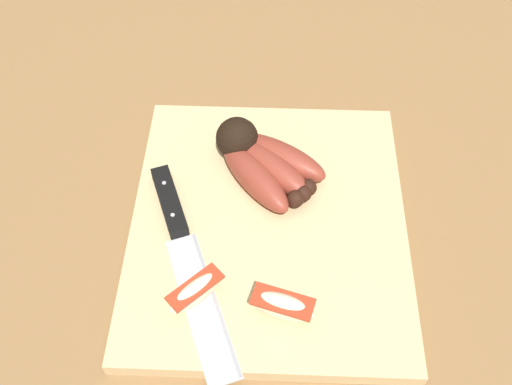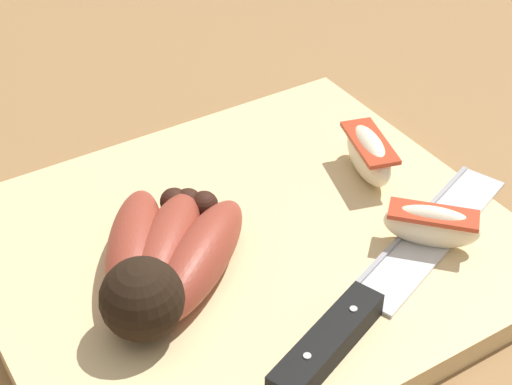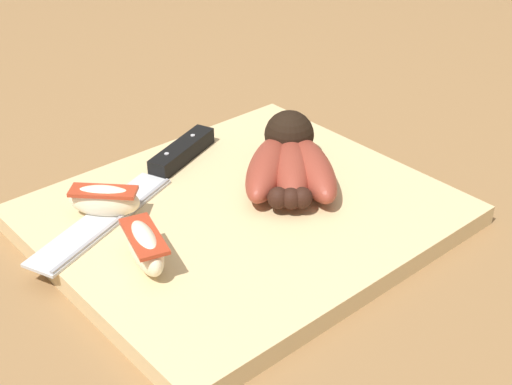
% 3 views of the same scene
% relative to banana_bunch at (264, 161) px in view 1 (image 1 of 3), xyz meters
% --- Properties ---
extents(ground_plane, '(6.00, 6.00, 0.00)m').
position_rel_banana_bunch_xyz_m(ground_plane, '(-0.08, -0.01, -0.04)').
color(ground_plane, olive).
extents(cutting_board, '(0.37, 0.32, 0.02)m').
position_rel_banana_bunch_xyz_m(cutting_board, '(-0.07, -0.01, -0.03)').
color(cutting_board, '#DBBC84').
rests_on(cutting_board, ground_plane).
extents(banana_bunch, '(0.14, 0.15, 0.06)m').
position_rel_banana_bunch_xyz_m(banana_bunch, '(0.00, 0.00, 0.00)').
color(banana_bunch, black).
rests_on(banana_bunch, cutting_board).
extents(chefs_knife, '(0.27, 0.13, 0.02)m').
position_rel_banana_bunch_xyz_m(chefs_knife, '(-0.10, 0.09, -0.01)').
color(chefs_knife, silver).
rests_on(chefs_knife, cutting_board).
extents(apple_wedge_near, '(0.04, 0.07, 0.04)m').
position_rel_banana_bunch_xyz_m(apple_wedge_near, '(-0.20, -0.03, -0.00)').
color(apple_wedge_near, '#F4E5C1').
rests_on(apple_wedge_near, cutting_board).
extents(apple_wedge_middle, '(0.06, 0.06, 0.03)m').
position_rel_banana_bunch_xyz_m(apple_wedge_middle, '(-0.18, 0.06, -0.00)').
color(apple_wedge_middle, '#F4E5C1').
rests_on(apple_wedge_middle, cutting_board).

